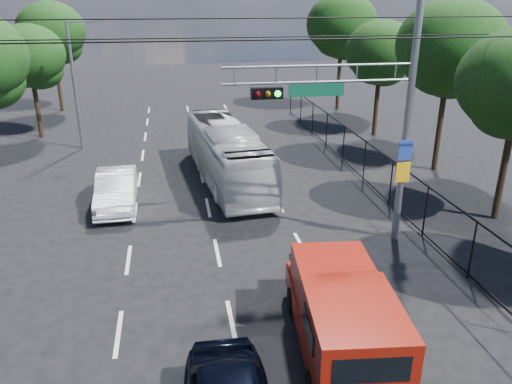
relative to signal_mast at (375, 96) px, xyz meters
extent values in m
cube|color=beige|center=(-8.28, -3.99, -5.24)|extent=(0.12, 2.00, 0.01)
cube|color=beige|center=(-8.28, 0.01, -5.24)|extent=(0.12, 2.00, 0.01)
cube|color=beige|center=(-8.28, 4.01, -5.24)|extent=(0.12, 2.00, 0.01)
cube|color=beige|center=(-8.28, 8.01, -5.24)|extent=(0.12, 2.00, 0.01)
cube|color=beige|center=(-8.28, 12.01, -5.24)|extent=(0.12, 2.00, 0.01)
cube|color=beige|center=(-8.28, 16.01, -5.24)|extent=(0.12, 2.00, 0.01)
cube|color=beige|center=(-8.28, 20.01, -5.24)|extent=(0.12, 2.00, 0.01)
cube|color=beige|center=(-8.28, 24.01, -5.24)|extent=(0.12, 2.00, 0.01)
cube|color=beige|center=(-5.28, -3.99, -5.24)|extent=(0.12, 2.00, 0.01)
cube|color=beige|center=(-5.28, 0.01, -5.24)|extent=(0.12, 2.00, 0.01)
cube|color=beige|center=(-5.28, 4.01, -5.24)|extent=(0.12, 2.00, 0.01)
cube|color=beige|center=(-5.28, 8.01, -5.24)|extent=(0.12, 2.00, 0.01)
cube|color=beige|center=(-5.28, 12.01, -5.24)|extent=(0.12, 2.00, 0.01)
cube|color=beige|center=(-5.28, 16.01, -5.24)|extent=(0.12, 2.00, 0.01)
cube|color=beige|center=(-5.28, 20.01, -5.24)|extent=(0.12, 2.00, 0.01)
cube|color=beige|center=(-5.28, 24.01, -5.24)|extent=(0.12, 2.00, 0.01)
cube|color=beige|center=(-2.28, -3.99, -5.24)|extent=(0.12, 2.00, 0.01)
cube|color=beige|center=(-2.28, 0.01, -5.24)|extent=(0.12, 2.00, 0.01)
cube|color=beige|center=(-2.28, 4.01, -5.24)|extent=(0.12, 2.00, 0.01)
cube|color=beige|center=(-2.28, 8.01, -5.24)|extent=(0.12, 2.00, 0.01)
cube|color=beige|center=(-2.28, 12.01, -5.24)|extent=(0.12, 2.00, 0.01)
cube|color=beige|center=(-2.28, 16.01, -5.24)|extent=(0.12, 2.00, 0.01)
cube|color=beige|center=(-2.28, 20.01, -5.24)|extent=(0.12, 2.00, 0.01)
cube|color=beige|center=(-2.28, 24.01, -5.24)|extent=(0.12, 2.00, 0.01)
cylinder|color=slate|center=(1.22, 0.01, -0.49)|extent=(0.24, 0.24, 9.50)
cylinder|color=slate|center=(-1.88, 0.01, 1.01)|extent=(6.20, 0.08, 0.08)
cylinder|color=slate|center=(-1.88, 0.01, 0.51)|extent=(6.20, 0.08, 0.08)
cube|color=black|center=(-3.58, 0.01, 0.21)|extent=(1.00, 0.28, 0.35)
sphere|color=#3F0505|center=(-3.90, -0.14, 0.21)|extent=(0.20, 0.20, 0.20)
sphere|color=#4C3805|center=(-3.58, -0.14, 0.21)|extent=(0.20, 0.20, 0.20)
sphere|color=#0CE533|center=(-3.26, -0.14, 0.21)|extent=(0.20, 0.20, 0.20)
cube|color=#0B4E32|center=(-1.98, 0.01, 0.26)|extent=(1.80, 0.05, 0.40)
cube|color=#233FA4|center=(1.20, -0.13, -1.84)|extent=(0.50, 0.04, 0.70)
cube|color=#FFB40D|center=(1.20, -0.13, -2.64)|extent=(0.50, 0.04, 0.70)
cylinder|color=slate|center=(0.62, 0.01, 0.76)|extent=(0.05, 0.05, 0.50)
cylinder|color=slate|center=(-0.68, 0.01, 0.76)|extent=(0.05, 0.05, 0.50)
cylinder|color=slate|center=(-1.98, 0.01, 0.76)|extent=(0.05, 0.05, 0.50)
cylinder|color=slate|center=(-3.28, 0.01, 0.76)|extent=(0.05, 0.05, 0.50)
cylinder|color=slate|center=(-4.58, 0.01, 0.76)|extent=(0.05, 0.05, 0.50)
cylinder|color=slate|center=(-11.78, 14.01, -1.74)|extent=(0.18, 0.18, 7.00)
cylinder|color=slate|center=(-10.98, 14.01, 1.76)|extent=(1.60, 0.09, 0.09)
cube|color=slate|center=(-10.08, 14.01, 1.76)|extent=(0.60, 0.22, 0.15)
cylinder|color=black|center=(-5.28, -1.99, 1.96)|extent=(22.00, 0.04, 0.04)
cylinder|color=black|center=(-5.28, 1.51, 2.36)|extent=(22.00, 0.04, 0.04)
cylinder|color=black|center=(-5.28, 3.01, 1.66)|extent=(22.00, 0.04, 0.04)
cube|color=black|center=(2.32, 4.01, -3.29)|extent=(0.04, 34.00, 0.06)
cube|color=black|center=(2.32, 4.01, -5.09)|extent=(0.04, 34.00, 0.06)
cylinder|color=black|center=(2.32, -2.99, -4.24)|extent=(0.06, 0.06, 2.00)
cylinder|color=black|center=(2.32, 0.01, -4.24)|extent=(0.06, 0.06, 2.00)
cylinder|color=black|center=(2.32, 3.01, -4.24)|extent=(0.06, 0.06, 2.00)
cylinder|color=black|center=(2.32, 6.01, -4.24)|extent=(0.06, 0.06, 2.00)
cylinder|color=black|center=(2.32, 9.01, -4.24)|extent=(0.06, 0.06, 2.00)
cylinder|color=black|center=(2.32, 12.01, -4.24)|extent=(0.06, 0.06, 2.00)
cylinder|color=black|center=(2.32, 15.01, -4.24)|extent=(0.06, 0.06, 2.00)
cylinder|color=black|center=(2.32, 18.01, -4.24)|extent=(0.06, 0.06, 2.00)
cylinder|color=black|center=(2.32, 21.01, -4.24)|extent=(0.06, 0.06, 2.00)
cylinder|color=black|center=(5.92, 1.01, -3.14)|extent=(0.28, 0.28, 4.20)
ellipsoid|color=black|center=(5.57, 0.81, -0.74)|extent=(2.85, 2.85, 2.28)
cylinder|color=black|center=(6.52, 7.01, -2.86)|extent=(0.28, 0.28, 4.76)
ellipsoid|color=black|center=(6.52, 7.01, 0.88)|extent=(5.10, 5.10, 4.33)
ellipsoid|color=black|center=(6.92, 7.31, -0.31)|extent=(3.40, 3.40, 2.72)
ellipsoid|color=black|center=(6.17, 6.81, -0.14)|extent=(3.23, 3.23, 2.58)
cylinder|color=black|center=(6.12, 14.01, -3.23)|extent=(0.28, 0.28, 4.03)
ellipsoid|color=black|center=(6.12, 14.01, -0.06)|extent=(4.32, 4.32, 3.67)
ellipsoid|color=black|center=(6.52, 14.31, -1.07)|extent=(2.88, 2.88, 2.30)
ellipsoid|color=black|center=(5.77, 13.81, -0.92)|extent=(2.74, 2.74, 2.19)
cylinder|color=black|center=(6.32, 22.01, -2.78)|extent=(0.28, 0.28, 4.93)
ellipsoid|color=black|center=(6.32, 22.01, 1.09)|extent=(5.28, 5.28, 4.49)
ellipsoid|color=black|center=(6.72, 22.31, -0.14)|extent=(3.52, 3.52, 2.82)
ellipsoid|color=black|center=(5.97, 21.81, 0.04)|extent=(3.34, 3.34, 2.68)
cylinder|color=black|center=(-14.68, 17.01, -3.28)|extent=(0.28, 0.28, 3.92)
ellipsoid|color=black|center=(-14.68, 17.01, -0.20)|extent=(4.20, 4.20, 3.57)
ellipsoid|color=black|center=(-14.28, 17.31, -1.18)|extent=(2.80, 2.80, 2.24)
ellipsoid|color=black|center=(-15.03, 16.81, -1.04)|extent=(2.66, 2.66, 2.13)
cylinder|color=black|center=(-14.88, 25.01, -2.95)|extent=(0.28, 0.28, 4.59)
ellipsoid|color=black|center=(-14.88, 25.01, 0.66)|extent=(4.92, 4.92, 4.18)
ellipsoid|color=black|center=(-14.48, 25.31, -0.49)|extent=(3.28, 3.28, 2.62)
ellipsoid|color=black|center=(-15.23, 24.81, -0.32)|extent=(3.12, 3.12, 2.49)
cylinder|color=black|center=(-3.52, -3.82, -4.87)|extent=(0.36, 0.78, 0.75)
cylinder|color=black|center=(-1.70, -4.01, -4.87)|extent=(0.36, 0.78, 0.75)
cylinder|color=black|center=(-2.05, -7.32, -4.87)|extent=(0.36, 0.78, 0.75)
cube|color=maroon|center=(-2.78, -5.57, -4.58)|extent=(2.59, 5.55, 0.60)
cube|color=maroon|center=(-2.53, -3.17, -4.49)|extent=(2.04, 0.79, 0.59)
cube|color=black|center=(-2.50, -2.88, -4.22)|extent=(1.86, 0.62, 0.33)
cube|color=maroon|center=(-2.66, -4.35, -3.79)|extent=(2.09, 1.86, 1.02)
cube|color=black|center=(-2.74, -5.15, -3.74)|extent=(1.66, 0.23, 0.59)
cube|color=maroon|center=(-2.91, -6.75, -3.72)|extent=(2.27, 2.93, 1.13)
cube|color=black|center=(-1.90, -6.85, -3.69)|extent=(0.18, 1.29, 0.48)
cube|color=black|center=(-3.91, -6.64, -3.69)|extent=(0.18, 1.29, 0.48)
cube|color=black|center=(-3.05, -8.09, -3.69)|extent=(1.55, 0.22, 0.59)
imported|color=silver|center=(-4.11, 7.12, -3.89)|extent=(3.29, 9.88, 2.70)
imported|color=white|center=(-9.03, 4.85, -4.50)|extent=(1.69, 4.52, 1.48)
camera|label=1|loc=(-6.54, -15.28, 3.02)|focal=35.00mm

